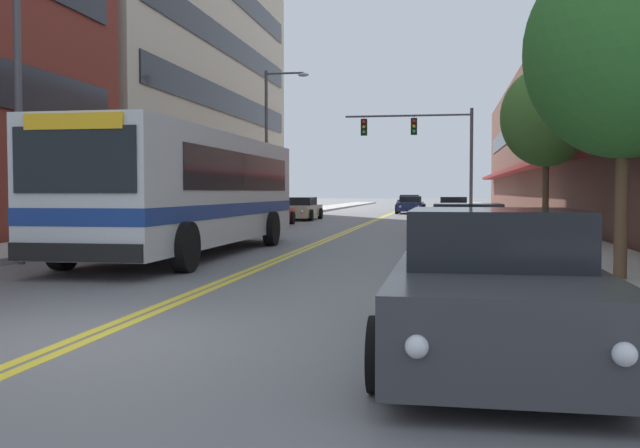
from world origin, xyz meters
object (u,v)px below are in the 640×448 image
at_px(city_bus, 192,187).
at_px(car_dark_grey_parked_right_foreground, 495,290).
at_px(street_lamp_left_far, 272,132).
at_px(street_tree_right_near, 624,50).
at_px(car_beige_parked_left_far, 299,209).
at_px(car_charcoal_moving_lead, 410,202).
at_px(car_navy_moving_second, 411,205).
at_px(traffic_signal_mast, 426,140).
at_px(street_tree_right_mid, 547,117).
at_px(fire_hydrant, 540,237).
at_px(car_red_parked_left_mid, 266,213).
at_px(car_silver_parked_right_far, 467,232).
at_px(street_lamp_left_near, 28,12).
at_px(car_black_parked_right_mid, 453,207).

relative_size(city_bus, car_dark_grey_parked_right_foreground, 2.52).
distance_m(street_lamp_left_far, street_tree_right_near, 26.19).
bearing_deg(car_beige_parked_left_far, car_charcoal_moving_lead, 79.16).
distance_m(car_navy_moving_second, traffic_signal_mast, 12.74).
bearing_deg(traffic_signal_mast, city_bus, -103.07).
xyz_separation_m(street_tree_right_mid, fire_hydrant, (-0.87, -5.79, -3.28)).
relative_size(city_bus, street_tree_right_mid, 2.21).
height_order(car_dark_grey_parked_right_foreground, car_charcoal_moving_lead, car_dark_grey_parked_right_foreground).
distance_m(street_tree_right_near, street_tree_right_mid, 10.10).
bearing_deg(street_tree_right_mid, car_red_parked_left_mid, 138.85).
height_order(car_dark_grey_parked_right_foreground, car_navy_moving_second, car_dark_grey_parked_right_foreground).
height_order(car_silver_parked_right_far, fire_hydrant, car_silver_parked_right_far).
xyz_separation_m(city_bus, street_tree_right_near, (9.17, -4.84, 2.19)).
bearing_deg(street_lamp_left_near, car_silver_parked_right_far, 18.92).
relative_size(car_dark_grey_parked_right_foreground, fire_hydrant, 5.69).
bearing_deg(car_navy_moving_second, traffic_signal_mast, -83.45).
distance_m(car_black_parked_right_mid, street_lamp_left_near, 33.47).
bearing_deg(street_tree_right_near, car_charcoal_moving_lead, 96.58).
bearing_deg(car_red_parked_left_mid, city_bus, -82.73).
xyz_separation_m(car_black_parked_right_mid, traffic_signal_mast, (-1.59, -6.16, 3.82)).
bearing_deg(city_bus, car_silver_parked_right_far, 1.17).
relative_size(car_red_parked_left_mid, car_navy_moving_second, 1.14).
distance_m(car_beige_parked_left_far, street_tree_right_near, 29.06).
distance_m(car_red_parked_left_mid, car_silver_parked_right_far, 17.32).
relative_size(car_dark_grey_parked_right_foreground, car_charcoal_moving_lead, 0.94).
bearing_deg(car_dark_grey_parked_right_foreground, street_lamp_left_far, 107.83).
height_order(car_black_parked_right_mid, street_lamp_left_far, street_lamp_left_far).
bearing_deg(car_dark_grey_parked_right_foreground, car_navy_moving_second, 93.76).
bearing_deg(city_bus, street_tree_right_near, -27.83).
xyz_separation_m(car_beige_parked_left_far, street_tree_right_near, (10.93, -26.72, 3.29)).
xyz_separation_m(car_black_parked_right_mid, street_tree_right_near, (2.35, -33.54, 3.30)).
bearing_deg(street_lamp_left_far, car_navy_moving_second, 68.42).
bearing_deg(street_lamp_left_far, city_bus, -82.39).
bearing_deg(street_tree_right_near, street_lamp_left_near, 171.40).
distance_m(car_silver_parked_right_far, street_lamp_left_near, 11.03).
relative_size(car_dark_grey_parked_right_foreground, car_navy_moving_second, 1.09).
height_order(car_navy_moving_second, street_tree_right_mid, street_tree_right_mid).
xyz_separation_m(street_tree_right_near, fire_hydrant, (-0.73, 4.31, -3.33)).
bearing_deg(car_charcoal_moving_lead, car_dark_grey_parked_right_foreground, -86.38).
relative_size(car_dark_grey_parked_right_foreground, street_tree_right_near, 0.83).
bearing_deg(car_dark_grey_parked_right_foreground, traffic_signal_mast, 92.73).
relative_size(car_red_parked_left_mid, car_silver_parked_right_far, 1.01).
height_order(car_red_parked_left_mid, car_silver_parked_right_far, same).
bearing_deg(street_tree_right_near, street_lamp_left_far, 116.43).
bearing_deg(street_lamp_left_near, car_beige_parked_left_far, 88.23).
distance_m(street_lamp_left_near, fire_hydrant, 12.28).
bearing_deg(car_charcoal_moving_lead, city_bus, -93.78).
bearing_deg(fire_hydrant, city_bus, 176.40).
relative_size(car_red_parked_left_mid, car_charcoal_moving_lead, 0.98).
bearing_deg(fire_hydrant, car_dark_grey_parked_right_foreground, -99.60).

